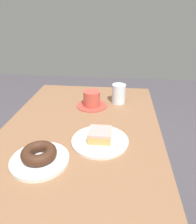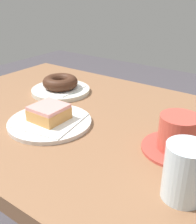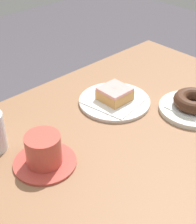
% 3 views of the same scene
% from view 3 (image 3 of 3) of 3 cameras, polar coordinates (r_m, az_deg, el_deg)
% --- Properties ---
extents(table, '(1.06, 0.67, 0.73)m').
position_cam_3_polar(table, '(1.03, 3.31, -7.73)').
color(table, brown).
rests_on(table, ground_plane).
extents(plate_glazed_square, '(0.22, 0.22, 0.01)m').
position_cam_3_polar(plate_glazed_square, '(1.05, 2.76, 1.79)').
color(plate_glazed_square, silver).
rests_on(plate_glazed_square, table).
extents(napkin_glazed_square, '(0.18, 0.18, 0.00)m').
position_cam_3_polar(napkin_glazed_square, '(1.05, 2.77, 2.10)').
color(napkin_glazed_square, white).
rests_on(napkin_glazed_square, plate_glazed_square).
extents(donut_glazed_square, '(0.08, 0.08, 0.04)m').
position_cam_3_polar(donut_glazed_square, '(1.03, 2.81, 3.09)').
color(donut_glazed_square, '#D8984F').
rests_on(donut_glazed_square, napkin_glazed_square).
extents(plate_chocolate_ring, '(0.20, 0.20, 0.01)m').
position_cam_3_polar(plate_chocolate_ring, '(1.05, 15.42, 0.50)').
color(plate_chocolate_ring, silver).
rests_on(plate_chocolate_ring, table).
extents(napkin_chocolate_ring, '(0.12, 0.12, 0.00)m').
position_cam_3_polar(napkin_chocolate_ring, '(1.04, 15.49, 0.88)').
color(napkin_chocolate_ring, white).
rests_on(napkin_chocolate_ring, plate_chocolate_ring).
extents(donut_chocolate_ring, '(0.12, 0.12, 0.04)m').
position_cam_3_polar(donut_chocolate_ring, '(1.03, 15.66, 1.84)').
color(donut_chocolate_ring, '#402316').
rests_on(donut_chocolate_ring, napkin_chocolate_ring).
extents(coffee_cup, '(0.15, 0.15, 0.08)m').
position_cam_3_polar(coffee_cup, '(0.82, -9.03, -6.56)').
color(coffee_cup, '#BE4439').
rests_on(coffee_cup, table).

